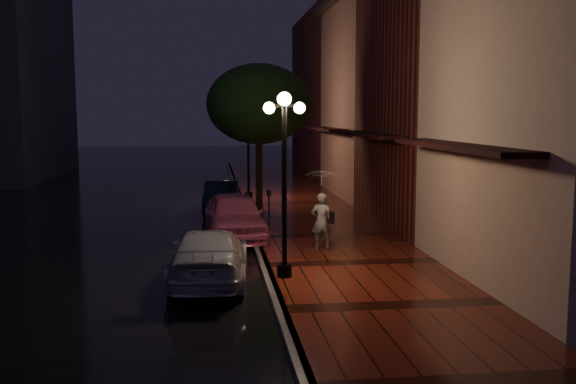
# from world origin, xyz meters

# --- Properties ---
(ground) EXTENTS (120.00, 120.00, 0.00)m
(ground) POSITION_xyz_m (0.00, 0.00, 0.00)
(ground) COLOR black
(ground) RESTS_ON ground
(sidewalk) EXTENTS (4.50, 60.00, 0.15)m
(sidewalk) POSITION_xyz_m (2.25, 0.00, 0.07)
(sidewalk) COLOR #48180C
(sidewalk) RESTS_ON ground
(curb) EXTENTS (0.25, 60.00, 0.15)m
(curb) POSITION_xyz_m (0.00, 0.00, 0.07)
(curb) COLOR #595451
(curb) RESTS_ON ground
(storefront_mid) EXTENTS (5.00, 8.00, 11.00)m
(storefront_mid) POSITION_xyz_m (7.00, 2.00, 5.50)
(storefront_mid) COLOR #511914
(storefront_mid) RESTS_ON ground
(storefront_far) EXTENTS (5.00, 8.00, 9.00)m
(storefront_far) POSITION_xyz_m (7.00, 10.00, 4.50)
(storefront_far) COLOR #8C5951
(storefront_far) RESTS_ON ground
(storefront_extra) EXTENTS (5.00, 12.00, 10.00)m
(storefront_extra) POSITION_xyz_m (7.00, 20.00, 5.00)
(storefront_extra) COLOR #511914
(storefront_extra) RESTS_ON ground
(streetlamp_near) EXTENTS (0.96, 0.36, 4.31)m
(streetlamp_near) POSITION_xyz_m (0.35, -5.00, 2.60)
(streetlamp_near) COLOR black
(streetlamp_near) RESTS_ON sidewalk
(streetlamp_far) EXTENTS (0.96, 0.36, 4.31)m
(streetlamp_far) POSITION_xyz_m (0.35, 9.00, 2.60)
(streetlamp_far) COLOR black
(streetlamp_far) RESTS_ON sidewalk
(street_tree) EXTENTS (4.16, 4.16, 5.80)m
(street_tree) POSITION_xyz_m (0.61, 5.99, 4.24)
(street_tree) COLOR black
(street_tree) RESTS_ON sidewalk
(pink_car) EXTENTS (2.05, 4.49, 1.49)m
(pink_car) POSITION_xyz_m (-0.61, 0.47, 0.75)
(pink_car) COLOR #C35077
(pink_car) RESTS_ON ground
(navy_car) EXTENTS (1.54, 3.90, 1.26)m
(navy_car) POSITION_xyz_m (-0.92, 6.12, 0.63)
(navy_car) COLOR black
(navy_car) RESTS_ON ground
(silver_car) EXTENTS (2.04, 4.46, 1.27)m
(silver_car) POSITION_xyz_m (-1.41, -4.73, 0.63)
(silver_car) COLOR #A9A9B1
(silver_car) RESTS_ON ground
(woman_with_umbrella) EXTENTS (0.94, 0.96, 2.27)m
(woman_with_umbrella) POSITION_xyz_m (1.74, -2.10, 1.65)
(woman_with_umbrella) COLOR silver
(woman_with_umbrella) RESTS_ON sidewalk
(parking_meter) EXTENTS (0.15, 0.13, 1.30)m
(parking_meter) POSITION_xyz_m (0.57, 1.40, 0.94)
(parking_meter) COLOR black
(parking_meter) RESTS_ON sidewalk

